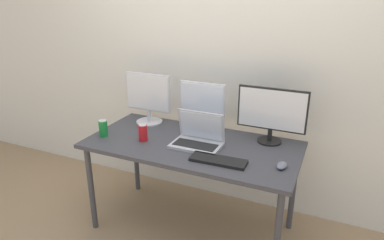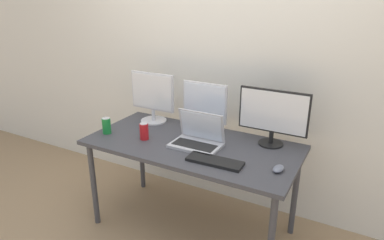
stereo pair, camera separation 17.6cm
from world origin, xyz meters
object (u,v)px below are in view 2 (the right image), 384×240
(monitor_center, at_px, (205,107))
(monitor_right, at_px, (273,115))
(soda_can_near_keyboard, at_px, (107,126))
(keyboard_main, at_px, (215,161))
(laptop_silver, at_px, (198,138))
(soda_can_by_laptop, at_px, (144,131))
(mouse_by_keyboard, at_px, (278,169))
(monitor_left, at_px, (153,97))
(work_desk, at_px, (192,151))

(monitor_center, relative_size, monitor_right, 0.79)
(soda_can_near_keyboard, bearing_deg, keyboard_main, -2.67)
(monitor_right, bearing_deg, laptop_silver, -150.25)
(laptop_silver, relative_size, soda_can_by_laptop, 2.80)
(monitor_right, distance_m, mouse_by_keyboard, 0.45)
(mouse_by_keyboard, relative_size, soda_can_near_keyboard, 0.83)
(monitor_right, height_order, mouse_by_keyboard, monitor_right)
(laptop_silver, bearing_deg, soda_can_near_keyboard, -168.71)
(keyboard_main, height_order, soda_can_near_keyboard, soda_can_near_keyboard)
(monitor_left, bearing_deg, mouse_by_keyboard, -16.61)
(monitor_center, distance_m, laptop_silver, 0.31)
(keyboard_main, bearing_deg, monitor_right, 60.47)
(laptop_silver, bearing_deg, work_desk, 170.54)
(mouse_by_keyboard, height_order, soda_can_by_laptop, soda_can_by_laptop)
(work_desk, bearing_deg, monitor_right, 26.39)
(mouse_by_keyboard, distance_m, soda_can_by_laptop, 1.02)
(monitor_right, relative_size, laptop_silver, 1.40)
(work_desk, height_order, monitor_left, monitor_left)
(laptop_silver, height_order, keyboard_main, laptop_silver)
(work_desk, relative_size, keyboard_main, 4.18)
(work_desk, bearing_deg, mouse_by_keyboard, -9.44)
(work_desk, height_order, keyboard_main, keyboard_main)
(laptop_silver, height_order, mouse_by_keyboard, laptop_silver)
(mouse_by_keyboard, bearing_deg, monitor_center, 158.02)
(work_desk, relative_size, laptop_silver, 4.38)
(keyboard_main, xyz_separation_m, soda_can_near_keyboard, (-0.95, 0.04, 0.05))
(monitor_left, distance_m, laptop_silver, 0.63)
(keyboard_main, bearing_deg, monitor_left, 148.72)
(monitor_left, bearing_deg, monitor_right, 0.84)
(soda_can_by_laptop, bearing_deg, monitor_right, 22.62)
(keyboard_main, bearing_deg, laptop_silver, 137.75)
(laptop_silver, relative_size, keyboard_main, 0.96)
(monitor_right, xyz_separation_m, soda_can_by_laptop, (-0.86, -0.36, -0.16))
(soda_can_by_laptop, bearing_deg, monitor_center, 48.73)
(soda_can_by_laptop, bearing_deg, work_desk, 16.74)
(work_desk, bearing_deg, laptop_silver, -9.46)
(keyboard_main, bearing_deg, soda_can_near_keyboard, 175.27)
(monitor_left, height_order, laptop_silver, monitor_left)
(monitor_left, relative_size, soda_can_near_keyboard, 3.32)
(monitor_left, bearing_deg, work_desk, -25.32)
(monitor_right, bearing_deg, keyboard_main, -117.47)
(work_desk, height_order, soda_can_near_keyboard, soda_can_near_keyboard)
(work_desk, relative_size, monitor_right, 3.12)
(soda_can_by_laptop, bearing_deg, mouse_by_keyboard, -0.32)
(monitor_left, bearing_deg, keyboard_main, -29.22)
(monitor_right, bearing_deg, monitor_left, -179.16)
(keyboard_main, relative_size, mouse_by_keyboard, 3.53)
(soda_can_near_keyboard, bearing_deg, laptop_silver, 11.29)
(mouse_by_keyboard, xyz_separation_m, soda_can_by_laptop, (-1.01, 0.01, 0.05))
(work_desk, height_order, mouse_by_keyboard, mouse_by_keyboard)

